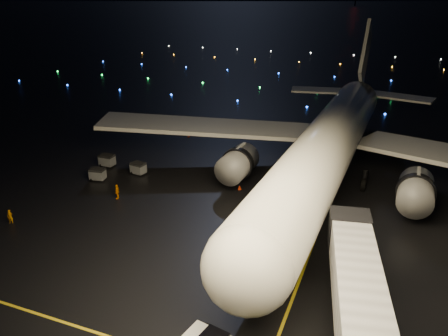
{
  "coord_description": "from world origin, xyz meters",
  "views": [
    {
      "loc": [
        17.39,
        -29.97,
        23.42
      ],
      "look_at": [
        0.88,
        12.0,
        5.0
      ],
      "focal_mm": 35.0,
      "sensor_mm": 36.0,
      "label": 1
    }
  ],
  "objects_px": {
    "crew_c": "(117,191)",
    "belt_loader": "(264,242)",
    "baggage_cart_2": "(107,160)",
    "baggage_cart_0": "(138,168)",
    "airliner": "(336,109)",
    "crew_a": "(10,217)",
    "baggage_cart_1": "(98,174)"
  },
  "relations": [
    {
      "from": "airliner",
      "to": "crew_a",
      "type": "xyz_separation_m",
      "value": [
        -30.18,
        -25.38,
        -8.65
      ]
    },
    {
      "from": "belt_loader",
      "to": "baggage_cart_1",
      "type": "xyz_separation_m",
      "value": [
        -25.6,
        9.09,
        -0.69
      ]
    },
    {
      "from": "baggage_cart_1",
      "to": "baggage_cart_2",
      "type": "xyz_separation_m",
      "value": [
        -1.8,
        4.62,
        0.05
      ]
    },
    {
      "from": "crew_c",
      "to": "airliner",
      "type": "bearing_deg",
      "value": 107.17
    },
    {
      "from": "crew_a",
      "to": "baggage_cart_2",
      "type": "distance_m",
      "value": 17.72
    },
    {
      "from": "baggage_cart_2",
      "to": "baggage_cart_0",
      "type": "bearing_deg",
      "value": -7.6
    },
    {
      "from": "airliner",
      "to": "baggage_cart_0",
      "type": "relative_size",
      "value": 34.83
    },
    {
      "from": "airliner",
      "to": "belt_loader",
      "type": "relative_size",
      "value": 10.73
    },
    {
      "from": "crew_c",
      "to": "baggage_cart_1",
      "type": "distance_m",
      "value": 6.78
    },
    {
      "from": "crew_a",
      "to": "belt_loader",
      "type": "bearing_deg",
      "value": -13.4
    },
    {
      "from": "baggage_cart_1",
      "to": "crew_c",
      "type": "bearing_deg",
      "value": -43.33
    },
    {
      "from": "crew_a",
      "to": "baggage_cart_0",
      "type": "relative_size",
      "value": 0.82
    },
    {
      "from": "crew_c",
      "to": "baggage_cart_0",
      "type": "distance_m",
      "value": 7.73
    },
    {
      "from": "baggage_cart_1",
      "to": "baggage_cart_2",
      "type": "height_order",
      "value": "baggage_cart_2"
    },
    {
      "from": "airliner",
      "to": "belt_loader",
      "type": "bearing_deg",
      "value": -95.7
    },
    {
      "from": "baggage_cart_2",
      "to": "baggage_cart_1",
      "type": "bearing_deg",
      "value": -67.77
    },
    {
      "from": "airliner",
      "to": "baggage_cart_2",
      "type": "relative_size",
      "value": 32.96
    },
    {
      "from": "airliner",
      "to": "baggage_cart_2",
      "type": "height_order",
      "value": "airliner"
    },
    {
      "from": "airliner",
      "to": "belt_loader",
      "type": "distance_m",
      "value": 22.98
    },
    {
      "from": "airliner",
      "to": "baggage_cart_1",
      "type": "relative_size",
      "value": 34.87
    },
    {
      "from": "crew_c",
      "to": "baggage_cart_1",
      "type": "xyz_separation_m",
      "value": [
        -5.63,
        3.77,
        -0.12
      ]
    },
    {
      "from": "baggage_cart_0",
      "to": "baggage_cart_2",
      "type": "distance_m",
      "value": 5.76
    },
    {
      "from": "belt_loader",
      "to": "crew_c",
      "type": "relative_size",
      "value": 3.33
    },
    {
      "from": "baggage_cart_1",
      "to": "baggage_cart_2",
      "type": "relative_size",
      "value": 0.95
    },
    {
      "from": "belt_loader",
      "to": "crew_a",
      "type": "distance_m",
      "value": 27.59
    },
    {
      "from": "baggage_cart_2",
      "to": "airliner",
      "type": "bearing_deg",
      "value": 15.18
    },
    {
      "from": "crew_c",
      "to": "belt_loader",
      "type": "bearing_deg",
      "value": 57.18
    },
    {
      "from": "baggage_cart_0",
      "to": "airliner",
      "type": "bearing_deg",
      "value": 28.33
    },
    {
      "from": "belt_loader",
      "to": "crew_c",
      "type": "bearing_deg",
      "value": 144.99
    },
    {
      "from": "crew_a",
      "to": "baggage_cart_0",
      "type": "height_order",
      "value": "baggage_cart_0"
    },
    {
      "from": "airliner",
      "to": "crew_c",
      "type": "distance_m",
      "value": 29.2
    },
    {
      "from": "airliner",
      "to": "crew_a",
      "type": "bearing_deg",
      "value": -137.92
    }
  ]
}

